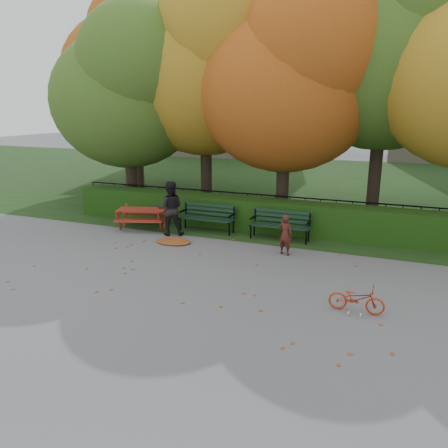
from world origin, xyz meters
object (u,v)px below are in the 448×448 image
at_px(tree_d, 399,39).
at_px(child, 285,235).
at_px(bench_right, 281,223).
at_px(tree_c, 295,77).
at_px(tree_b, 211,64).
at_px(picnic_table, 142,213).
at_px(adult, 170,208).
at_px(bench_left, 208,216).
at_px(bicycle, 357,299).
at_px(tree_f, 138,65).
at_px(tree_a, 130,89).

bearing_deg(tree_d, child, -115.37).
height_order(bench_right, child, child).
bearing_deg(tree_c, tree_b, 166.55).
height_order(picnic_table, child, child).
height_order(tree_d, adult, tree_d).
bearing_deg(bench_left, bicycle, -39.89).
xyz_separation_m(tree_b, tree_c, (3.28, -0.78, -0.58)).
relative_size(tree_b, adult, 5.16).
relative_size(tree_f, bench_left, 5.10).
bearing_deg(tree_d, tree_b, -175.62).
relative_size(tree_c, bench_right, 4.44).
xyz_separation_m(tree_b, picnic_table, (-0.99, -3.55, -4.89)).
height_order(tree_c, tree_d, tree_d).
xyz_separation_m(tree_b, child, (4.02, -4.37, -4.84)).
bearing_deg(adult, tree_b, -110.84).
height_order(picnic_table, adult, adult).
relative_size(picnic_table, bicycle, 1.74).
height_order(tree_c, picnic_table, tree_c).
xyz_separation_m(tree_d, tree_f, (-11.01, 2.01, -0.29)).
distance_m(tree_f, bench_left, 9.56).
distance_m(tree_b, tree_c, 3.42).
distance_m(tree_a, tree_b, 3.11).
distance_m(tree_d, bench_right, 7.07).
distance_m(tree_c, picnic_table, 6.66).
distance_m(child, adult, 3.84).
bearing_deg(child, tree_b, -32.35).
xyz_separation_m(tree_a, tree_b, (2.74, 1.17, 0.88)).
distance_m(bench_right, picnic_table, 4.56).
distance_m(tree_d, child, 7.64).
distance_m(bench_right, bicycle, 4.95).
relative_size(tree_b, bench_right, 4.88).
height_order(tree_d, picnic_table, tree_d).
height_order(bench_left, adult, adult).
distance_m(tree_a, tree_c, 6.04).
bearing_deg(bicycle, bench_left, 50.49).
relative_size(tree_c, tree_f, 0.87).
xyz_separation_m(tree_d, adult, (-6.10, -4.33, -5.13)).
height_order(tree_a, bicycle, tree_a).
xyz_separation_m(tree_a, bench_right, (6.29, -1.88, -4.00)).
relative_size(tree_a, tree_d, 0.78).
xyz_separation_m(adult, bicycle, (5.93, -3.39, -0.57)).
relative_size(bench_right, adult, 1.06).
bearing_deg(tree_b, bench_right, -40.67).
xyz_separation_m(bench_left, adult, (-0.92, -0.80, 0.33)).
bearing_deg(bicycle, bench_right, 32.34).
relative_size(picnic_table, child, 1.66).
height_order(bench_left, bicycle, bench_left).
relative_size(tree_b, bench_left, 4.88).
xyz_separation_m(tree_f, bench_left, (5.83, -5.54, -5.17)).
bearing_deg(adult, picnic_table, -38.02).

